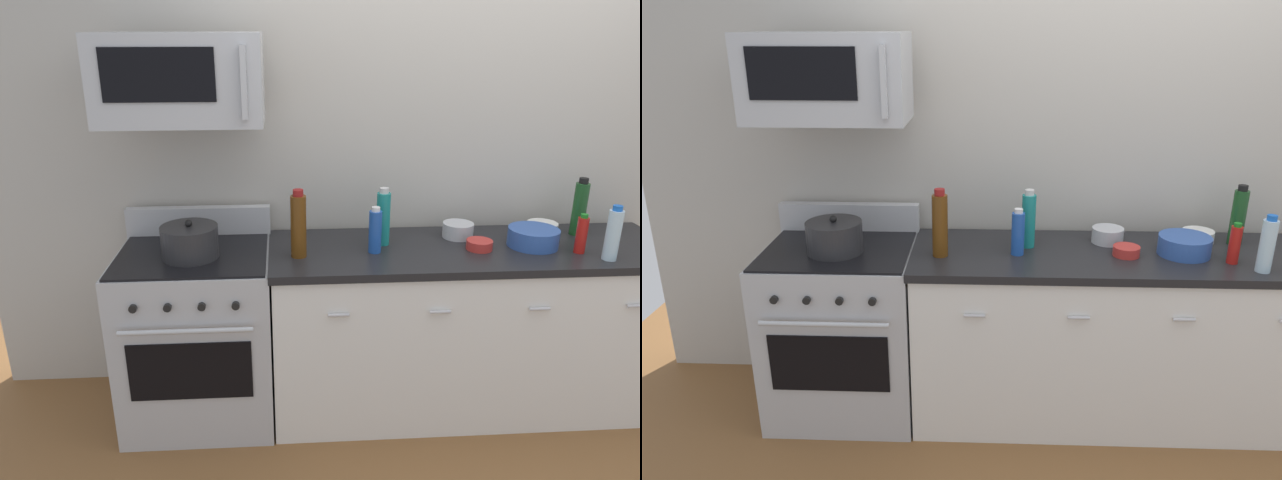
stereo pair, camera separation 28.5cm
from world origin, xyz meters
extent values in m
plane|color=brown|center=(0.00, 0.00, 0.00)|extent=(6.19, 6.19, 0.00)
cube|color=#B7B2A8|center=(0.00, 0.41, 1.35)|extent=(5.16, 0.10, 2.70)
cube|color=white|center=(0.00, 0.00, 0.44)|extent=(2.04, 0.62, 0.88)
cube|color=black|center=(0.00, 0.00, 0.90)|extent=(2.07, 0.65, 0.04)
cube|color=black|center=(0.00, -0.28, 0.05)|extent=(2.04, 0.02, 0.10)
cylinder|color=silver|center=(-0.71, -0.32, 0.72)|extent=(0.10, 0.02, 0.02)
cylinder|color=silver|center=(-0.24, -0.32, 0.72)|extent=(0.10, 0.02, 0.02)
cylinder|color=silver|center=(0.24, -0.32, 0.72)|extent=(0.10, 0.02, 0.02)
cylinder|color=silver|center=(0.71, -0.32, 0.72)|extent=(0.10, 0.02, 0.02)
cube|color=#B7BABF|center=(-1.41, 0.00, 0.46)|extent=(0.76, 0.64, 0.91)
cube|color=black|center=(-1.41, -0.32, 0.45)|extent=(0.58, 0.01, 0.30)
cylinder|color=#B7BABF|center=(-1.41, -0.35, 0.68)|extent=(0.61, 0.02, 0.02)
cube|color=#B7BABF|center=(-1.41, 0.29, 0.99)|extent=(0.76, 0.06, 0.16)
cube|color=black|center=(-1.41, 0.00, 0.92)|extent=(0.73, 0.61, 0.01)
cylinder|color=black|center=(-1.64, -0.33, 0.79)|extent=(0.04, 0.02, 0.04)
cylinder|color=black|center=(-1.49, -0.33, 0.79)|extent=(0.04, 0.02, 0.04)
cylinder|color=black|center=(-1.33, -0.33, 0.79)|extent=(0.04, 0.02, 0.04)
cylinder|color=black|center=(-1.18, -0.33, 0.79)|extent=(0.04, 0.02, 0.04)
cube|color=#B7BABF|center=(-1.41, 0.05, 1.75)|extent=(0.74, 0.40, 0.40)
cube|color=black|center=(-1.47, -0.15, 1.78)|extent=(0.48, 0.01, 0.22)
cube|color=#B7BABF|center=(-1.11, -0.17, 1.75)|extent=(0.02, 0.04, 0.30)
cylinder|color=#B21914|center=(0.50, -0.11, 1.01)|extent=(0.05, 0.05, 0.18)
cylinder|color=#19721E|center=(0.50, -0.11, 1.11)|extent=(0.03, 0.03, 0.02)
cylinder|color=#197F7A|center=(-0.45, 0.07, 1.06)|extent=(0.07, 0.07, 0.27)
cylinder|color=beige|center=(-0.45, 0.07, 1.20)|extent=(0.05, 0.05, 0.03)
cylinder|color=#1E4CA5|center=(-0.51, -0.04, 1.03)|extent=(0.06, 0.06, 0.21)
cylinder|color=silver|center=(-0.51, -0.04, 1.14)|extent=(0.04, 0.04, 0.02)
cylinder|color=#59330F|center=(-0.89, -0.07, 1.07)|extent=(0.08, 0.08, 0.30)
cylinder|color=maroon|center=(-0.89, -0.07, 1.24)|extent=(0.05, 0.05, 0.03)
cylinder|color=silver|center=(0.60, -0.21, 1.04)|extent=(0.07, 0.07, 0.24)
cylinder|color=blue|center=(0.60, -0.21, 1.18)|extent=(0.04, 0.04, 0.02)
cylinder|color=#19471E|center=(0.61, 0.15, 1.06)|extent=(0.07, 0.07, 0.28)
cylinder|color=black|center=(0.61, 0.15, 1.22)|extent=(0.05, 0.05, 0.03)
cylinder|color=#B72D28|center=(0.02, -0.04, 0.94)|extent=(0.13, 0.13, 0.05)
torus|color=#B72D28|center=(0.02, -0.04, 0.96)|extent=(0.13, 0.13, 0.01)
cylinder|color=#B72D28|center=(0.02, -0.04, 0.92)|extent=(0.07, 0.07, 0.01)
cylinder|color=#B2B5BA|center=(-0.04, 0.15, 0.96)|extent=(0.16, 0.16, 0.08)
torus|color=#B2B5BA|center=(-0.04, 0.15, 0.99)|extent=(0.16, 0.16, 0.01)
cylinder|color=#B2B5BA|center=(-0.04, 0.15, 0.93)|extent=(0.09, 0.09, 0.01)
cylinder|color=white|center=(0.43, 0.17, 0.95)|extent=(0.16, 0.16, 0.06)
torus|color=white|center=(0.43, 0.17, 0.98)|extent=(0.16, 0.16, 0.01)
cylinder|color=white|center=(0.43, 0.17, 0.92)|extent=(0.09, 0.09, 0.01)
cylinder|color=#2D519E|center=(0.30, -0.01, 0.97)|extent=(0.25, 0.25, 0.09)
torus|color=#2D519E|center=(0.30, -0.01, 1.01)|extent=(0.25, 0.25, 0.01)
cylinder|color=#2D519E|center=(0.30, -0.01, 0.93)|extent=(0.14, 0.14, 0.01)
cylinder|color=#262628|center=(-1.41, -0.05, 1.00)|extent=(0.27, 0.27, 0.16)
sphere|color=black|center=(-1.41, -0.05, 1.09)|extent=(0.04, 0.04, 0.04)
camera|label=1|loc=(-0.96, -2.72, 1.97)|focal=32.86mm
camera|label=2|loc=(-0.68, -2.73, 1.97)|focal=32.86mm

